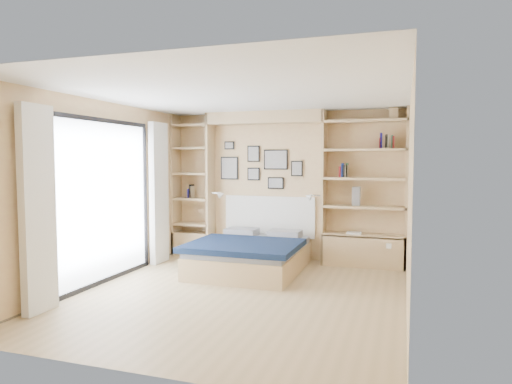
% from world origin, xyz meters
% --- Properties ---
extents(ground, '(4.50, 4.50, 0.00)m').
position_xyz_m(ground, '(0.00, 0.00, 0.00)').
color(ground, tan).
rests_on(ground, ground).
extents(room_shell, '(4.50, 4.50, 4.50)m').
position_xyz_m(room_shell, '(-0.39, 1.52, 1.08)').
color(room_shell, '#DEBF81').
rests_on(room_shell, ground).
extents(bed, '(1.59, 1.99, 1.07)m').
position_xyz_m(bed, '(-0.26, 1.23, 0.26)').
color(bed, tan).
rests_on(bed, ground).
extents(photo_gallery, '(1.48, 0.02, 0.82)m').
position_xyz_m(photo_gallery, '(-0.45, 2.22, 1.60)').
color(photo_gallery, black).
rests_on(photo_gallery, ground).
extents(reading_lamps, '(1.92, 0.12, 0.15)m').
position_xyz_m(reading_lamps, '(-0.30, 2.00, 1.10)').
color(reading_lamps, silver).
rests_on(reading_lamps, ground).
extents(shelf_decor, '(3.58, 0.23, 2.03)m').
position_xyz_m(shelf_decor, '(1.09, 2.07, 1.69)').
color(shelf_decor, '#A51E1E').
rests_on(shelf_decor, ground).
extents(deck, '(3.20, 4.00, 0.05)m').
position_xyz_m(deck, '(-3.60, 0.00, 0.00)').
color(deck, '#685F4D').
rests_on(deck, ground).
extents(deck_chair, '(0.71, 0.85, 0.74)m').
position_xyz_m(deck_chair, '(-3.13, 0.93, 0.35)').
color(deck_chair, tan).
rests_on(deck_chair, ground).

